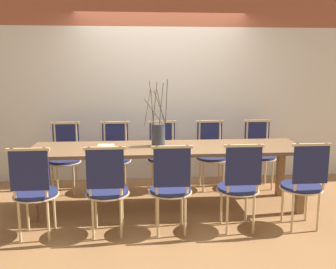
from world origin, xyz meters
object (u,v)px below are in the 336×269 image
Objects in this scene: chair_near_center at (171,186)px; vase_centerpiece at (158,134)px; book_stack at (106,146)px; chair_far_center at (163,153)px; dining_table at (168,154)px.

vase_centerpiece is (-0.08, 0.78, 0.40)m from chair_near_center.
chair_far_center is at bearing 40.86° from book_stack.
vase_centerpiece reaches higher than book_stack.
chair_far_center is (-0.01, 0.74, -0.16)m from dining_table.
book_stack is (-0.72, 0.83, 0.26)m from chair_near_center.
vase_centerpiece reaches higher than chair_far_center.
vase_centerpiece is (-0.10, -0.69, 0.40)m from chair_far_center.
book_stack is at bearing 172.89° from dining_table.
dining_table is at bearing 87.65° from chair_near_center.
book_stack is (-0.64, 0.05, -0.14)m from vase_centerpiece.
chair_far_center is 0.80m from vase_centerpiece.
dining_table is 0.27m from vase_centerpiece.
vase_centerpiece is at bearing 96.18° from chair_near_center.
dining_table is at bearing -22.77° from vase_centerpiece.
chair_far_center is at bearing 91.04° from dining_table.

